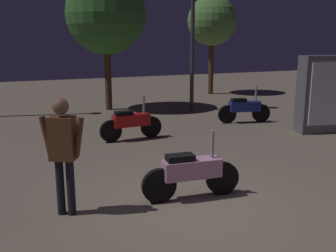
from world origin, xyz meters
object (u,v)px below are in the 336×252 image
at_px(motorcycle_pink_foreground, 191,173).
at_px(kiosk_billboard, 327,94).
at_px(motorcycle_red_parked_right, 131,123).
at_px(person_rider_beside, 63,146).
at_px(streetlamp_far, 193,25).
at_px(motorcycle_blue_parked_left, 244,109).

relative_size(motorcycle_pink_foreground, kiosk_billboard, 0.79).
distance_m(motorcycle_red_parked_right, person_rider_beside, 4.40).
xyz_separation_m(motorcycle_red_parked_right, kiosk_billboard, (5.22, -1.25, 0.61)).
bearing_deg(person_rider_beside, streetlamp_far, 171.62).
distance_m(motorcycle_pink_foreground, kiosk_billboard, 6.10).
height_order(motorcycle_red_parked_right, kiosk_billboard, kiosk_billboard).
distance_m(motorcycle_pink_foreground, streetlamp_far, 8.27).
relative_size(motorcycle_blue_parked_left, motorcycle_red_parked_right, 0.99).
bearing_deg(motorcycle_red_parked_right, kiosk_billboard, -16.97).
distance_m(person_rider_beside, streetlamp_far, 8.97).
xyz_separation_m(motorcycle_pink_foreground, motorcycle_blue_parked_left, (4.03, 4.58, 0.00)).
xyz_separation_m(motorcycle_blue_parked_left, motorcycle_red_parked_right, (-3.82, -0.62, 0.00)).
bearing_deg(streetlamp_far, person_rider_beside, -128.10).
bearing_deg(streetlamp_far, motorcycle_blue_parked_left, -76.78).
relative_size(motorcycle_red_parked_right, kiosk_billboard, 0.79).
xyz_separation_m(streetlamp_far, kiosk_billboard, (1.99, -4.36, -1.93)).
relative_size(motorcycle_blue_parked_left, kiosk_billboard, 0.78).
distance_m(motorcycle_pink_foreground, person_rider_beside, 2.06).
relative_size(motorcycle_pink_foreground, streetlamp_far, 0.36).
bearing_deg(motorcycle_red_parked_right, motorcycle_blue_parked_left, 5.75).
bearing_deg(kiosk_billboard, motorcycle_blue_parked_left, -42.30).
bearing_deg(motorcycle_blue_parked_left, motorcycle_red_parked_right, -158.70).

